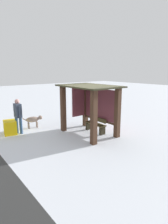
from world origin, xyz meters
TOP-DOWN VIEW (x-y plane):
  - ground_plane at (0.00, 0.00)m, footprint 60.00×60.00m
  - bus_shelter at (-0.09, 0.18)m, footprint 2.83×1.94m
  - bench_left_inside at (0.00, 0.43)m, footprint 1.21×0.35m
  - person_walking at (-2.11, -2.62)m, footprint 0.65×0.27m
  - dog at (-2.55, -1.67)m, footprint 0.40×1.03m
  - grit_bin at (-2.31, -2.98)m, footprint 0.80×0.70m

SIDE VIEW (x-z plane):
  - ground_plane at x=0.00m, z-range 0.00..0.00m
  - grit_bin at x=-2.31m, z-range 0.00..0.65m
  - bench_left_inside at x=0.00m, z-range -0.02..0.70m
  - dog at x=-2.55m, z-range 0.13..0.75m
  - person_walking at x=-2.11m, z-range 0.15..1.82m
  - bus_shelter at x=-0.09m, z-range 0.40..2.72m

